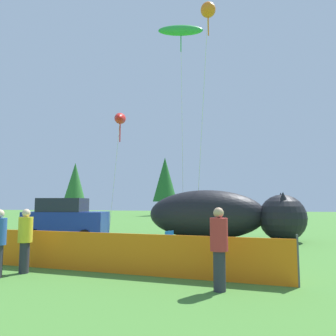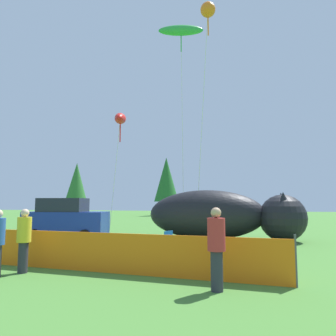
# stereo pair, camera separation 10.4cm
# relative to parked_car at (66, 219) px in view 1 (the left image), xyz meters

# --- Properties ---
(ground_plane) EXTENTS (120.00, 120.00, 0.00)m
(ground_plane) POSITION_rel_parked_car_xyz_m (4.63, -3.31, -1.03)
(ground_plane) COLOR #477F33
(parked_car) EXTENTS (4.33, 2.47, 2.11)m
(parked_car) POSITION_rel_parked_car_xyz_m (0.00, 0.00, 0.00)
(parked_car) COLOR navy
(parked_car) RESTS_ON ground
(folding_chair) EXTENTS (0.65, 0.65, 0.89)m
(folding_chair) POSITION_rel_parked_car_xyz_m (6.58, -3.98, -0.50)
(folding_chair) COLOR #1959A5
(folding_chair) RESTS_ON ground
(inflatable_cat) EXTENTS (7.97, 2.73, 2.53)m
(inflatable_cat) POSITION_rel_parked_car_xyz_m (7.82, 1.79, 0.14)
(inflatable_cat) COLOR black
(inflatable_cat) RESTS_ON ground
(safety_fence) EXTENTS (8.77, 0.76, 1.17)m
(safety_fence) POSITION_rel_parked_car_xyz_m (5.90, -6.92, -0.49)
(safety_fence) COLOR orange
(safety_fence) RESTS_ON ground
(spectator_in_red_shirt) EXTENTS (0.37, 0.37, 1.72)m
(spectator_in_red_shirt) POSITION_rel_parked_car_xyz_m (3.28, -7.47, -0.09)
(spectator_in_red_shirt) COLOR #2D2D38
(spectator_in_red_shirt) RESTS_ON ground
(spectator_in_white_shirt) EXTENTS (0.39, 0.39, 1.79)m
(spectator_in_white_shirt) POSITION_rel_parked_car_xyz_m (8.56, -8.03, -0.05)
(spectator_in_white_shirt) COLOR #2D2D38
(spectator_in_white_shirt) RESTS_ON ground
(kite_orange_flower) EXTENTS (1.48, 2.98, 11.47)m
(kite_orange_flower) POSITION_rel_parked_car_xyz_m (7.54, -0.44, 9.98)
(kite_orange_flower) COLOR silver
(kite_orange_flower) RESTS_ON ground
(kite_red_lizard) EXTENTS (1.13, 2.04, 6.98)m
(kite_red_lizard) POSITION_rel_parked_car_xyz_m (2.50, 1.04, 5.41)
(kite_red_lizard) COLOR silver
(kite_red_lizard) RESTS_ON ground
(kite_green_fish) EXTENTS (2.75, 1.90, 12.35)m
(kite_green_fish) POSITION_rel_parked_car_xyz_m (5.60, 2.56, 10.86)
(kite_green_fish) COLOR silver
(kite_green_fish) RESTS_ON ground
(horizon_tree_east) EXTENTS (3.56, 3.56, 8.49)m
(horizon_tree_east) POSITION_rel_parked_car_xyz_m (-2.61, 31.01, 4.19)
(horizon_tree_east) COLOR brown
(horizon_tree_east) RESTS_ON ground
(horizon_tree_west) EXTENTS (3.53, 3.53, 8.43)m
(horizon_tree_west) POSITION_rel_parked_car_xyz_m (-18.52, 33.31, 4.15)
(horizon_tree_west) COLOR brown
(horizon_tree_west) RESTS_ON ground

